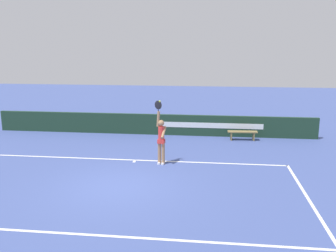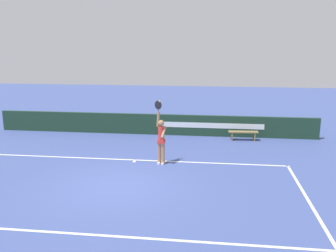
# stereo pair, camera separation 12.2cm
# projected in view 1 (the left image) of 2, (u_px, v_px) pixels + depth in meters

# --- Properties ---
(ground_plane) EXTENTS (60.00, 60.00, 0.00)m
(ground_plane) POSITION_uv_depth(u_px,v_px,m) (118.00, 186.00, 12.07)
(ground_plane) COLOR #405291
(court_lines) EXTENTS (12.09, 6.08, 0.00)m
(court_lines) POSITION_uv_depth(u_px,v_px,m) (117.00, 188.00, 11.89)
(court_lines) COLOR white
(court_lines) RESTS_ON ground
(back_wall) EXTENTS (16.57, 0.19, 1.07)m
(back_wall) POSITION_uv_depth(u_px,v_px,m) (153.00, 124.00, 18.91)
(back_wall) COLOR #1C3827
(back_wall) RESTS_ON ground
(tennis_player) EXTENTS (0.46, 0.47, 2.51)m
(tennis_player) POSITION_uv_depth(u_px,v_px,m) (161.00, 138.00, 14.08)
(tennis_player) COLOR #A27853
(tennis_player) RESTS_ON ground
(tennis_ball) EXTENTS (0.07, 0.07, 0.07)m
(tennis_ball) POSITION_uv_depth(u_px,v_px,m) (160.00, 101.00, 13.48)
(tennis_ball) COLOR #CEE532
(courtside_bench_near) EXTENTS (1.45, 0.45, 0.45)m
(courtside_bench_near) POSITION_uv_depth(u_px,v_px,m) (242.00, 133.00, 17.79)
(courtside_bench_near) COLOR olive
(courtside_bench_near) RESTS_ON ground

